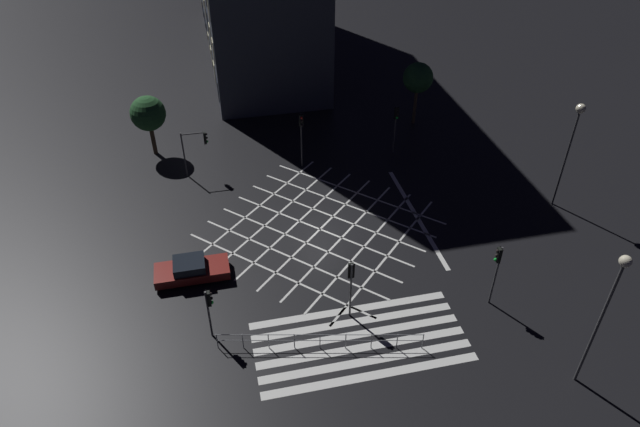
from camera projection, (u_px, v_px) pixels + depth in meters
ground_plane at (320, 229)px, 37.48m from camera, size 200.00×200.00×0.00m
road_markings at (345, 281)px, 33.58m from camera, size 16.76×20.54×0.01m
traffic_light_median_south at (351, 279)px, 29.85m from camera, size 0.36×0.39×3.76m
traffic_light_nw_main at (196, 144)px, 41.19m from camera, size 1.92×0.36×3.62m
traffic_light_median_north at (301, 130)px, 41.77m from camera, size 0.36×0.39×4.42m
traffic_light_se_main at (497, 264)px, 30.43m from camera, size 0.39×0.36×4.07m
traffic_light_ne_cross at (396, 121)px, 43.56m from camera, size 0.36×0.39×3.97m
traffic_light_sw_main at (209, 305)px, 28.88m from camera, size 0.39×0.36×3.23m
street_lamp_east at (575, 128)px, 36.20m from camera, size 0.62×0.62×7.62m
street_lamp_west at (611, 296)px, 24.55m from camera, size 0.53×0.53×8.03m
street_tree_near at (148, 114)px, 43.14m from camera, size 2.68×2.68×4.83m
street_tree_far at (418, 78)px, 46.81m from camera, size 2.49×2.49×5.39m
waiting_car at (192, 270)px, 33.50m from camera, size 4.37×1.82×1.26m
pedestrian_railing at (320, 339)px, 29.19m from camera, size 10.38×2.35×1.05m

